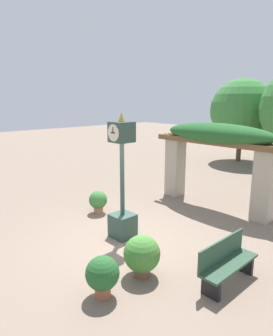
{
  "coord_description": "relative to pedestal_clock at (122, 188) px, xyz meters",
  "views": [
    {
      "loc": [
        5.42,
        -4.66,
        3.58
      ],
      "look_at": [
        -0.28,
        0.6,
        1.81
      ],
      "focal_mm": 32.0,
      "sensor_mm": 36.0,
      "label": 1
    }
  ],
  "objects": [
    {
      "name": "ground_plane",
      "position": [
        0.28,
        -0.1,
        -1.35
      ],
      "size": [
        60.0,
        60.0,
        0.0
      ],
      "primitive_type": "plane",
      "color": "#7F6B5B"
    },
    {
      "name": "pedestal_clock",
      "position": [
        0.0,
        0.0,
        0.0
      ],
      "size": [
        0.57,
        0.57,
        3.28
      ],
      "color": "#2D473D",
      "rests_on": "ground"
    },
    {
      "name": "pergola",
      "position": [
        0.28,
        3.83,
        0.73
      ],
      "size": [
        4.61,
        1.16,
        2.84
      ],
      "color": "#A89E89",
      "rests_on": "ground"
    },
    {
      "name": "potted_plant_near_left",
      "position": [
        1.67,
        -1.89,
        -0.9
      ],
      "size": [
        0.63,
        0.63,
        0.8
      ],
      "color": "#9E563D",
      "rests_on": "ground"
    },
    {
      "name": "potted_plant_near_right",
      "position": [
        -1.85,
        0.53,
        -0.94
      ],
      "size": [
        0.59,
        0.59,
        0.74
      ],
      "color": "#B26B4C",
      "rests_on": "ground"
    },
    {
      "name": "potted_plant_far_left",
      "position": [
        1.67,
        -0.89,
        -0.87
      ],
      "size": [
        0.76,
        0.76,
        0.88
      ],
      "color": "brown",
      "rests_on": "ground"
    },
    {
      "name": "park_bench",
      "position": [
        2.98,
        0.18,
        -0.92
      ],
      "size": [
        0.42,
        1.55,
        0.89
      ],
      "rotation": [
        0.0,
        0.0,
        1.57
      ],
      "color": "#2D4C38",
      "rests_on": "ground"
    }
  ]
}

